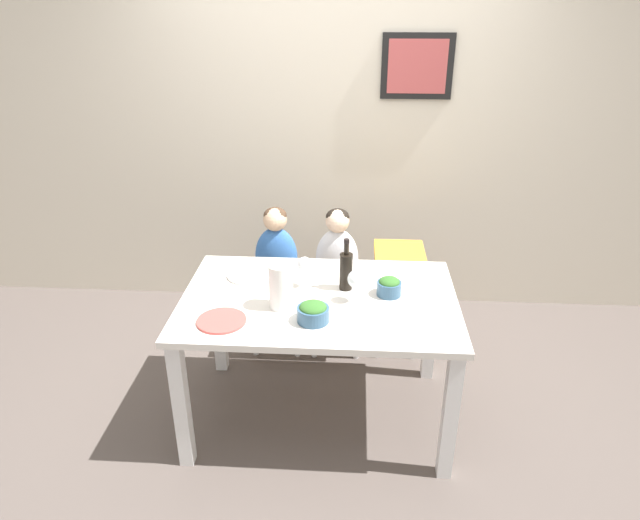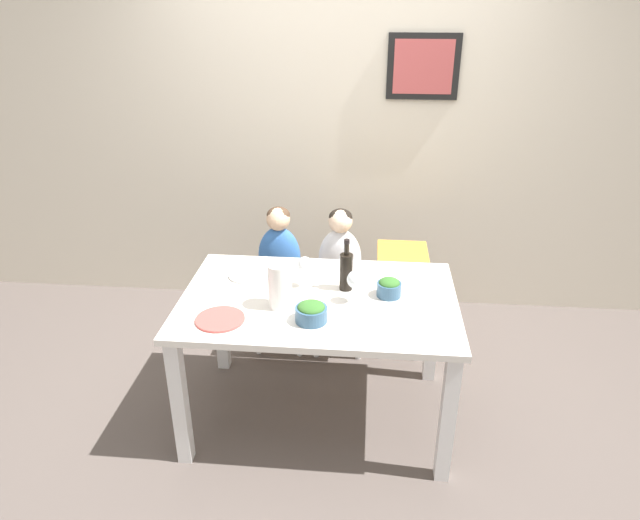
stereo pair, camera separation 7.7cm
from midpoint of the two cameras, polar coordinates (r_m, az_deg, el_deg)
name	(u,v)px [view 1 (the left image)]	position (r m, az deg, el deg)	size (l,w,h in m)	color
ground_plane	(319,414)	(3.38, -0.75, -15.11)	(14.00, 14.00, 0.00)	#564C47
wall_back	(332,124)	(4.07, 0.70, 13.40)	(10.00, 0.09, 2.70)	beige
dining_table	(319,315)	(3.00, -0.82, -5.55)	(1.42, 0.93, 0.76)	silver
chair_far_left	(278,295)	(3.78, -4.83, -3.49)	(0.37, 0.43, 0.45)	silver
chair_far_center	(336,297)	(3.74, 1.06, -3.68)	(0.37, 0.43, 0.45)	silver
chair_right_highchair	(398,274)	(3.67, 7.24, -1.39)	(0.31, 0.37, 0.72)	silver
person_child_left	(276,248)	(3.63, -5.02, 1.21)	(0.27, 0.16, 0.54)	#3366B2
person_child_center	(337,249)	(3.59, 1.11, 1.06)	(0.27, 0.16, 0.54)	silver
wine_bottle	(346,270)	(2.98, 1.88, -0.99)	(0.07, 0.07, 0.29)	black
paper_towel_roll	(281,286)	(2.82, -4.71, -2.63)	(0.12, 0.12, 0.23)	white
wine_glass_near	(355,280)	(2.85, 2.78, -1.98)	(0.08, 0.08, 0.17)	white
wine_glass_far	(304,266)	(2.99, -2.30, -0.57)	(0.08, 0.08, 0.17)	white
salad_bowl_large	(313,312)	(2.72, -1.51, -5.23)	(0.16, 0.16, 0.10)	#335675
salad_bowl_small	(389,286)	(2.96, 6.19, -2.64)	(0.13, 0.13, 0.10)	#335675
dinner_plate_front_left	(222,321)	(2.78, -10.60, -5.99)	(0.24, 0.24, 0.01)	#D14C47
dinner_plate_back_left	(249,275)	(3.18, -7.83, -1.51)	(0.24, 0.24, 0.01)	silver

